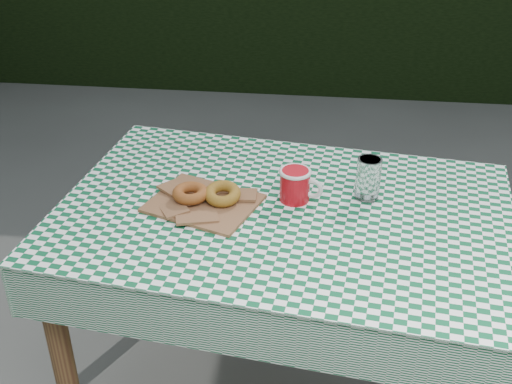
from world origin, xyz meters
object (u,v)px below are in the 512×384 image
paper_bag (203,202)px  coffee_mug (295,185)px  table (281,318)px  drinking_glass (368,179)px

paper_bag → coffee_mug: coffee_mug is taller
table → drinking_glass: bearing=28.8°
coffee_mug → drinking_glass: drinking_glass is taller
paper_bag → coffee_mug: 0.25m
paper_bag → drinking_glass: size_ratio=2.30×
coffee_mug → drinking_glass: 0.20m
paper_bag → coffee_mug: bearing=12.7°
paper_bag → drinking_glass: (0.44, 0.09, 0.05)m
coffee_mug → drinking_glass: (0.20, 0.03, 0.01)m
drinking_glass → table: bearing=-158.4°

